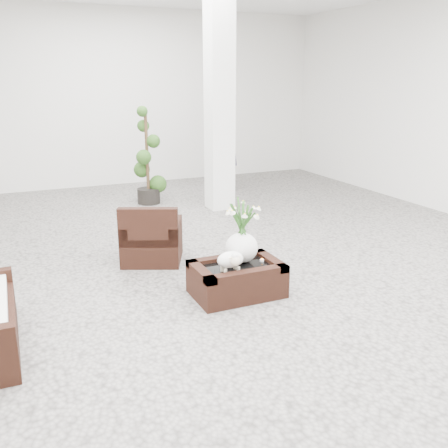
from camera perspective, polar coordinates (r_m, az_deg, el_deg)
name	(u,v)px	position (r m, az deg, el deg)	size (l,w,h in m)	color
ground	(220,273)	(5.84, -0.40, -5.60)	(11.00, 11.00, 0.00)	gray
column	(219,104)	(8.47, -0.52, 13.41)	(0.40, 0.40, 3.50)	white
coffee_table	(237,280)	(5.24, 1.45, -6.38)	(0.90, 0.60, 0.31)	black
sheep_figurine	(230,261)	(5.01, 0.71, -4.24)	(0.28, 0.23, 0.21)	white
planter_narcissus	(242,225)	(5.18, 2.02, -0.12)	(0.44, 0.44, 0.80)	white
tealight	(262,260)	(5.32, 4.30, -4.08)	(0.04, 0.04, 0.03)	white
armchair	(152,232)	(6.19, -8.14, -0.87)	(0.69, 0.66, 0.73)	black
topiary	(147,157)	(8.98, -8.67, 7.51)	(0.44, 0.44, 1.67)	#244415
shopper	(225,142)	(9.98, 0.11, 9.25)	(0.70, 0.46, 1.91)	#3F3270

